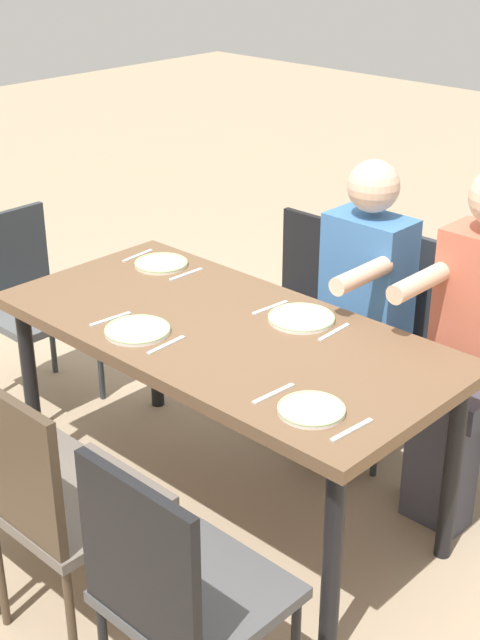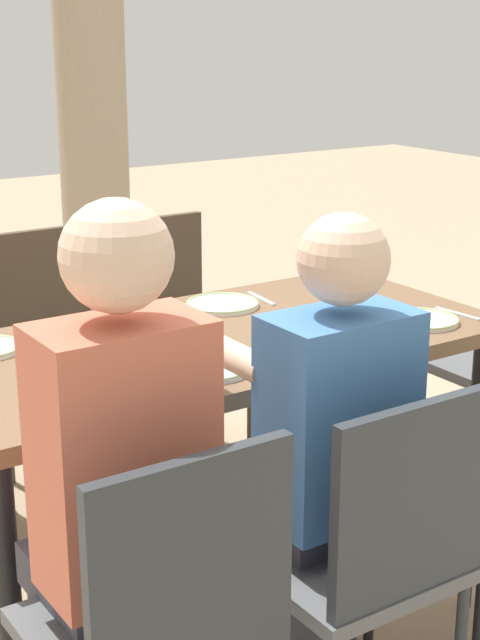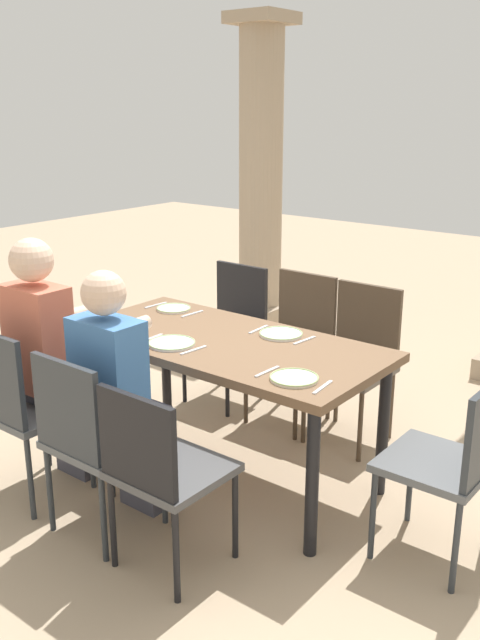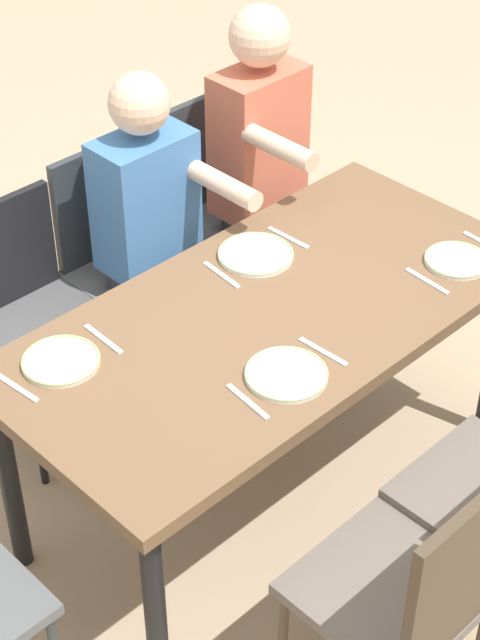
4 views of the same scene
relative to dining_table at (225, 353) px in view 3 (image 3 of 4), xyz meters
name	(u,v)px [view 3 (image 3 of 4)]	position (x,y,z in m)	size (l,w,h in m)	color
ground_plane	(226,471)	(0.00, 0.00, -0.70)	(16.00, 16.00, 0.00)	tan
dining_table	(225,353)	(0.00, 0.00, 0.00)	(1.70, 0.83, 0.78)	brown
chair_west_north	(231,325)	(-0.64, 0.84, -0.18)	(0.44, 0.44, 0.92)	#4F4F50
chair_west_south	(20,402)	(-0.64, -0.84, -0.16)	(0.44, 0.44, 0.93)	#5B5E61
chair_mid_north	(296,337)	(-0.11, 0.84, -0.15)	(0.44, 0.44, 0.94)	#6A6158
chair_mid_south	(90,434)	(-0.11, -0.84, -0.18)	(0.44, 0.44, 0.91)	#5B5E61
chair_east_north	(357,354)	(0.33, 0.84, -0.17)	(0.44, 0.44, 0.94)	#6A6158
chair_east_south	(160,466)	(0.33, -0.83, -0.19)	(0.44, 0.44, 0.87)	#4F4F50
chair_head_east	(454,457)	(1.27, 0.00, -0.18)	(0.44, 0.44, 0.88)	#5B5E61
diner_woman_green	(120,390)	(-0.11, -0.64, -0.02)	(0.35, 0.49, 1.26)	#3F3F4C
diner_man_white	(50,356)	(-0.64, -0.64, 0.02)	(0.35, 0.50, 1.34)	#3F3F4C
stone_column_near	(261,178)	(-1.58, 2.42, 0.63)	(0.51, 0.51, 2.70)	tan
plate_0	(174,308)	(-0.59, 0.24, 0.09)	(0.21, 0.21, 0.02)	white
fork_0	(156,305)	(-0.74, 0.24, 0.08)	(0.02, 0.17, 0.01)	silver
spoon_0	(192,314)	(-0.44, 0.24, 0.08)	(0.02, 0.17, 0.01)	silver
plate_1	(172,343)	(-0.16, -0.23, 0.09)	(0.24, 0.24, 0.02)	white
fork_1	(151,338)	(-0.31, -0.23, 0.08)	(0.02, 0.17, 0.01)	silver
spoon_1	(193,350)	(-0.01, -0.23, 0.08)	(0.02, 0.17, 0.01)	silver
plate_2	(281,334)	(0.19, 0.24, 0.09)	(0.23, 0.23, 0.02)	white
fork_2	(259,329)	(0.04, 0.24, 0.08)	(0.02, 0.17, 0.01)	silver
spoon_2	(304,340)	(0.34, 0.24, 0.08)	(0.02, 0.17, 0.01)	silver
plate_3	(294,378)	(0.60, -0.24, 0.09)	(0.22, 0.22, 0.02)	silver
fork_3	(267,372)	(0.45, -0.24, 0.08)	(0.02, 0.17, 0.01)	silver
spoon_3	(323,387)	(0.75, -0.24, 0.08)	(0.02, 0.17, 0.01)	silver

